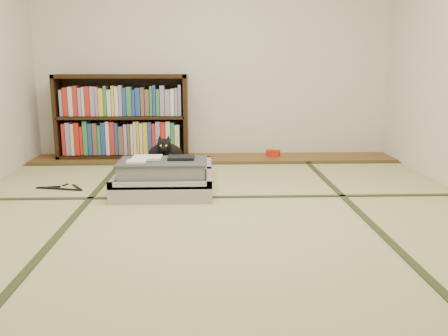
{
  "coord_description": "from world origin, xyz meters",
  "views": [
    {
      "loc": [
        -0.08,
        -3.22,
        1.02
      ],
      "look_at": [
        0.05,
        0.35,
        0.25
      ],
      "focal_mm": 38.0,
      "sensor_mm": 36.0,
      "label": 1
    }
  ],
  "objects": [
    {
      "name": "bookcase",
      "position": [
        -1.01,
        2.07,
        0.45
      ],
      "size": [
        1.44,
        0.33,
        0.92
      ],
      "color": "black",
      "rests_on": "wood_strip"
    },
    {
      "name": "wood_strip",
      "position": [
        0.0,
        2.0,
        0.01
      ],
      "size": [
        4.0,
        0.5,
        0.02
      ],
      "primitive_type": "cube",
      "color": "brown",
      "rests_on": "ground"
    },
    {
      "name": "suitcase",
      "position": [
        -0.44,
        0.7,
        0.11
      ],
      "size": [
        0.79,
        1.05,
        0.31
      ],
      "color": "#9F9FA4",
      "rests_on": "floor"
    },
    {
      "name": "cat",
      "position": [
        -0.46,
        0.99,
        0.26
      ],
      "size": [
        0.35,
        0.35,
        0.28
      ],
      "color": "black",
      "rests_on": "suitcase"
    },
    {
      "name": "floor",
      "position": [
        0.0,
        0.0,
        0.0
      ],
      "size": [
        4.5,
        4.5,
        0.0
      ],
      "primitive_type": "plane",
      "color": "#C1C081",
      "rests_on": "ground"
    },
    {
      "name": "hanger",
      "position": [
        -1.32,
        0.72,
        0.01
      ],
      "size": [
        0.41,
        0.23,
        0.01
      ],
      "color": "black",
      "rests_on": "floor"
    },
    {
      "name": "tatami_borders",
      "position": [
        0.0,
        0.49,
        0.0
      ],
      "size": [
        4.0,
        4.5,
        0.01
      ],
      "color": "#2D381E",
      "rests_on": "ground"
    },
    {
      "name": "cable_coil",
      "position": [
        -0.27,
        1.02,
        0.16
      ],
      "size": [
        0.11,
        0.11,
        0.03
      ],
      "color": "white",
      "rests_on": "suitcase"
    },
    {
      "name": "red_item",
      "position": [
        0.67,
        2.03,
        0.06
      ],
      "size": [
        0.17,
        0.13,
        0.07
      ],
      "primitive_type": "cube",
      "rotation": [
        0.0,
        0.0,
        -0.34
      ],
      "color": "red",
      "rests_on": "wood_strip"
    }
  ]
}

